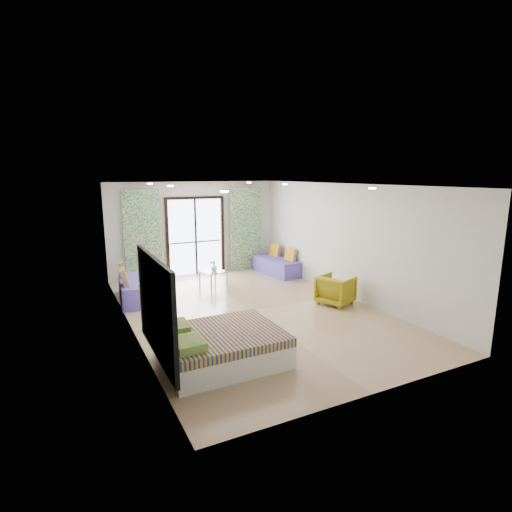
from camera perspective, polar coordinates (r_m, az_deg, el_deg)
name	(u,v)px	position (r m, az deg, el deg)	size (l,w,h in m)	color
floor	(251,311)	(8.76, -0.69, -7.81)	(5.00, 7.50, 0.01)	#997B5B
ceiling	(251,185)	(8.26, -0.74, 10.14)	(5.00, 7.50, 0.01)	silver
wall_back	(195,228)	(11.85, -8.70, 3.93)	(5.00, 0.01, 2.70)	silver
wall_front	(379,299)	(5.38, 17.12, -5.85)	(5.00, 0.01, 2.70)	silver
wall_left	(128,261)	(7.67, -17.77, -0.72)	(0.01, 7.50, 2.70)	silver
wall_right	(345,241)	(9.74, 12.64, 2.11)	(0.01, 7.50, 2.70)	silver
balcony_door	(195,232)	(11.83, -8.64, 3.47)	(1.76, 0.08, 2.28)	black
balcony_rail	(196,242)	(11.89, -8.61, 2.01)	(1.52, 0.03, 0.04)	#595451
curtain_left	(143,236)	(11.31, -15.88, 2.74)	(1.00, 0.10, 2.50)	silver
curtain_right	(246,229)	(12.26, -1.50, 3.85)	(1.00, 0.10, 2.50)	silver
downlight_a	(224,192)	(5.86, -4.56, 9.17)	(0.12, 0.12, 0.02)	#FFE0B2
downlight_b	(372,188)	(7.38, 16.28, 9.26)	(0.12, 0.12, 0.02)	#FFE0B2
downlight_c	(170,186)	(8.71, -12.14, 9.77)	(0.12, 0.12, 0.02)	#FFE0B2
downlight_d	(285,184)	(9.80, 4.15, 10.18)	(0.12, 0.12, 0.02)	#FFE0B2
downlight_e	(150,184)	(10.66, -14.92, 9.95)	(0.12, 0.12, 0.02)	#FFE0B2
downlight_f	(249,183)	(11.57, -1.00, 10.44)	(0.12, 0.12, 0.02)	#FFE0B2
headboard	(156,308)	(5.90, -14.15, -7.19)	(0.06, 2.10, 1.50)	black
switch_plate	(138,286)	(7.08, -16.47, -4.16)	(0.02, 0.10, 0.10)	silver
bed	(221,346)	(6.45, -5.03, -12.70)	(1.83, 1.49, 0.63)	silver
daybed_left	(134,289)	(9.84, -16.97, -4.47)	(0.86, 1.82, 0.87)	#5547AA
daybed_right	(277,265)	(11.84, 3.01, -1.35)	(0.82, 1.71, 0.81)	#5547AA
coffee_table	(213,273)	(10.63, -6.15, -2.39)	(0.73, 0.73, 0.68)	silver
vase	(214,267)	(10.66, -6.03, -1.61)	(0.18, 0.19, 0.18)	white
armchair	(336,288)	(9.27, 11.32, -4.57)	(0.71, 0.66, 0.73)	#9C9114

